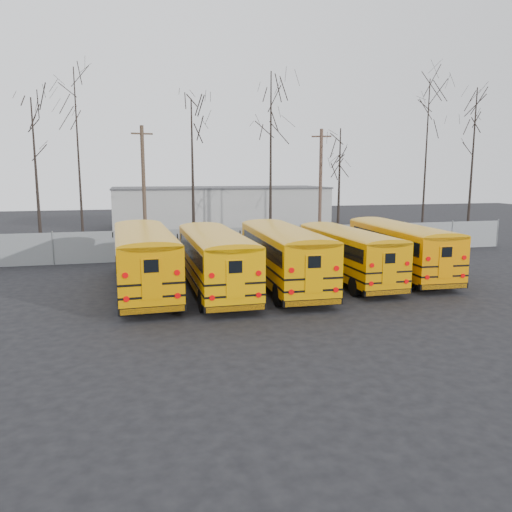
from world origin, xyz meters
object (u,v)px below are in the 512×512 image
object	(u,v)px
utility_pole_right	(320,183)
utility_pole_left	(144,185)
bus_a	(144,254)
bus_e	(399,245)
bus_d	(347,250)
bus_c	(283,251)
bus_b	(215,255)

from	to	relation	value
utility_pole_right	utility_pole_left	bearing A→B (deg)	-154.32
bus_a	bus_e	distance (m)	13.67
bus_a	bus_d	size ratio (longest dim) A/B	1.12
bus_c	bus_e	xyz separation A→B (m)	(6.99, 1.15, -0.06)
bus_e	utility_pole_right	world-z (taller)	utility_pole_right
utility_pole_left	utility_pole_right	world-z (taller)	utility_pole_right
bus_e	utility_pole_left	distance (m)	19.79
bus_a	bus_c	distance (m)	6.69
bus_b	utility_pole_left	bearing A→B (deg)	99.49
bus_e	bus_b	bearing A→B (deg)	-169.82
bus_b	bus_d	distance (m)	7.11
bus_a	utility_pole_right	size ratio (longest dim) A/B	1.22
bus_b	utility_pole_left	world-z (taller)	utility_pole_left
bus_a	utility_pole_left	distance (m)	15.40
utility_pole_left	bus_c	bearing A→B (deg)	-78.49
bus_c	bus_a	bearing A→B (deg)	177.56
bus_d	utility_pole_left	size ratio (longest dim) A/B	1.10
utility_pole_left	bus_a	bearing A→B (deg)	-101.88
bus_a	utility_pole_left	xyz separation A→B (m)	(0.53, 15.13, 2.83)
bus_d	utility_pole_left	world-z (taller)	utility_pole_left
bus_c	utility_pole_left	world-z (taller)	utility_pole_left
bus_b	utility_pole_right	world-z (taller)	utility_pole_right
bus_d	utility_pole_right	world-z (taller)	utility_pole_right
bus_a	bus_e	bearing A→B (deg)	0.80
bus_d	bus_a	bearing A→B (deg)	179.75
bus_b	utility_pole_right	bearing A→B (deg)	54.35
bus_c	bus_d	bearing A→B (deg)	11.15
bus_c	bus_d	world-z (taller)	bus_c
bus_d	bus_e	bearing A→B (deg)	9.27
bus_b	bus_e	bearing A→B (deg)	6.74
bus_d	utility_pole_right	bearing A→B (deg)	73.02
bus_d	utility_pole_left	bearing A→B (deg)	122.52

